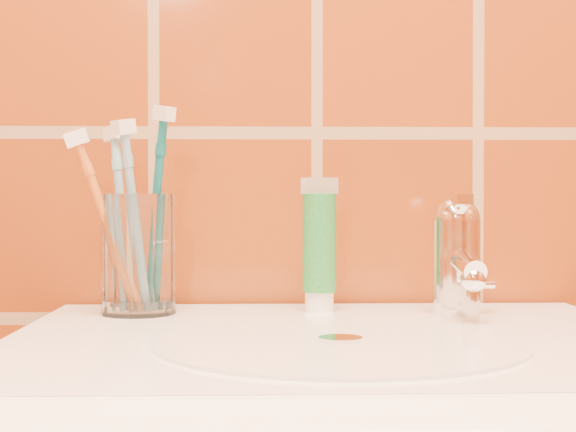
{
  "coord_description": "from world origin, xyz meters",
  "views": [
    {
      "loc": [
        -0.07,
        0.21,
        0.97
      ],
      "look_at": [
        -0.04,
        1.08,
        0.95
      ],
      "focal_mm": 55.0,
      "sensor_mm": 36.0,
      "label": 1
    }
  ],
  "objects": [
    {
      "name": "faucet",
      "position": [
        0.14,
        1.09,
        0.91
      ],
      "size": [
        0.05,
        0.11,
        0.12
      ],
      "color": "white",
      "rests_on": "pedestal_sink"
    },
    {
      "name": "toothbrush_2",
      "position": [
        -0.19,
        1.09,
        0.95
      ],
      "size": [
        0.08,
        0.09,
        0.21
      ],
      "primitive_type": null,
      "rotation": [
        0.16,
        0.0,
        -0.66
      ],
      "color": "#6FA8C6",
      "rests_on": "glass_tumbler"
    },
    {
      "name": "toothbrush_3",
      "position": [
        -0.22,
        1.09,
        0.94
      ],
      "size": [
        0.11,
        0.1,
        0.19
      ],
      "primitive_type": null,
      "rotation": [
        0.34,
        0.0,
        -1.37
      ],
      "color": "#C96923",
      "rests_on": "glass_tumbler"
    },
    {
      "name": "toothbrush_0",
      "position": [
        -0.2,
        1.11,
        0.95
      ],
      "size": [
        0.08,
        0.08,
        0.2
      ],
      "primitive_type": null,
      "rotation": [
        0.15,
        0.0,
        -2.4
      ],
      "color": "#7EBEE0",
      "rests_on": "glass_tumbler"
    },
    {
      "name": "toothpaste_tube",
      "position": [
        -0.0,
        1.12,
        0.92
      ],
      "size": [
        0.04,
        0.04,
        0.14
      ],
      "rotation": [
        0.0,
        0.0,
        -0.04
      ],
      "color": "white",
      "rests_on": "pedestal_sink"
    },
    {
      "name": "glass_tumbler",
      "position": [
        -0.19,
        1.11,
        0.91
      ],
      "size": [
        0.09,
        0.09,
        0.12
      ],
      "primitive_type": "cylinder",
      "rotation": [
        0.0,
        0.0,
        0.17
      ],
      "color": "white",
      "rests_on": "pedestal_sink"
    },
    {
      "name": "toothbrush_1",
      "position": [
        -0.17,
        1.1,
        0.95
      ],
      "size": [
        0.09,
        0.09,
        0.22
      ],
      "primitive_type": null,
      "rotation": [
        0.15,
        0.0,
        0.76
      ],
      "color": "#0B5C64",
      "rests_on": "glass_tumbler"
    }
  ]
}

